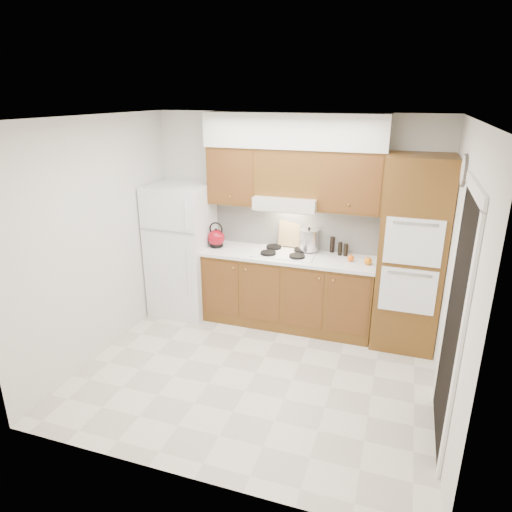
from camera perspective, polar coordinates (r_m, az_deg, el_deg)
The scene contains 26 objects.
floor at distance 5.00m, azimuth -0.02°, elevation -14.38°, with size 3.60×3.60×0.00m, color beige.
ceiling at distance 4.15m, azimuth -0.02°, elevation 16.90°, with size 3.60×3.60×0.00m, color white.
wall_back at distance 5.79m, azimuth 4.71°, elevation 4.56°, with size 3.60×0.02×2.60m, color silver.
wall_left at distance 5.24m, azimuth -19.06°, elevation 1.90°, with size 0.02×3.00×2.60m, color silver.
wall_right at distance 4.24m, azimuth 23.78°, elevation -2.84°, with size 0.02×3.00×2.60m, color silver.
fridge at distance 6.07m, azimuth -9.22°, elevation 0.76°, with size 0.75×0.72×1.72m, color white.
base_cabinets at distance 5.79m, azimuth 4.00°, elevation -4.35°, with size 2.11×0.60×0.90m, color brown.
countertop at distance 5.61m, azimuth 4.08°, elevation 0.01°, with size 2.13×0.62×0.04m, color white.
backsplash at distance 5.79m, azimuth 4.90°, elevation 3.74°, with size 2.11×0.03×0.56m, color white.
oven_cabinet at distance 5.38m, azimuth 18.82°, elevation 0.16°, with size 0.70×0.65×2.20m, color brown.
upper_cab_left at distance 5.72m, azimuth -2.61°, elevation 10.08°, with size 0.63×0.33×0.70m, color brown.
upper_cab_right at distance 5.39m, azimuth 11.93°, elevation 9.07°, with size 0.73×0.33×0.70m, color brown.
range_hood at distance 5.51m, azimuth 3.97°, elevation 6.77°, with size 0.75×0.45×0.15m, color silver.
upper_cab_over_hood at distance 5.50m, azimuth 4.22°, elevation 10.45°, with size 0.75×0.33×0.55m, color brown.
soffit at distance 5.42m, azimuth 4.83°, elevation 15.36°, with size 2.13×0.36×0.40m, color silver.
cooktop at distance 5.63m, azimuth 3.65°, elevation 0.38°, with size 0.74×0.50×0.01m, color white.
doorway at distance 4.01m, azimuth 23.47°, elevation -7.95°, with size 0.02×0.90×2.10m, color black.
wall_clock at distance 4.55m, azimuth 24.57°, elevation 9.71°, with size 0.30×0.30×0.02m, color #3F3833.
kettle at distance 5.85m, azimuth -4.99°, elevation 2.26°, with size 0.22×0.22×0.22m, color maroon.
cutting_board at distance 5.79m, azimuth 4.18°, elevation 2.94°, with size 0.27×0.02×0.36m, color tan.
stock_pot at distance 5.66m, azimuth 6.59°, elevation 2.00°, with size 0.24×0.24×0.25m, color silver.
condiment_a at distance 5.72m, azimuth 9.50°, elevation 1.43°, with size 0.05×0.05×0.20m, color black.
condiment_b at distance 5.63m, azimuth 10.46°, elevation 0.91°, with size 0.05×0.05×0.16m, color black.
condiment_c at distance 5.62m, azimuth 11.17°, elevation 0.75°, with size 0.05×0.05×0.15m, color black.
orange_near at distance 5.39m, azimuth 13.81°, elevation -0.62°, with size 0.09×0.09×0.09m, color orange.
orange_far at distance 5.45m, azimuth 11.75°, elevation -0.27°, with size 0.08×0.08×0.08m, color orange.
Camera 1 is at (1.32, -3.93, 2.80)m, focal length 32.00 mm.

